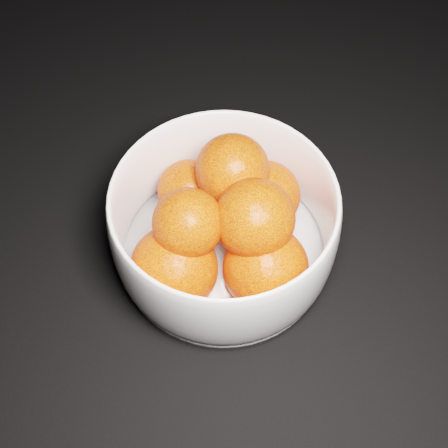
# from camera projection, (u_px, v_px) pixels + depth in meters

# --- Properties ---
(bowl) EXTENTS (0.21, 0.21, 0.10)m
(bowl) POSITION_uv_depth(u_px,v_px,m) (224.00, 227.00, 0.59)
(bowl) COLOR white
(bowl) RESTS_ON ground
(orange_pile) EXTENTS (0.16, 0.18, 0.12)m
(orange_pile) POSITION_uv_depth(u_px,v_px,m) (226.00, 226.00, 0.57)
(orange_pile) COLOR #FF440D
(orange_pile) RESTS_ON bowl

